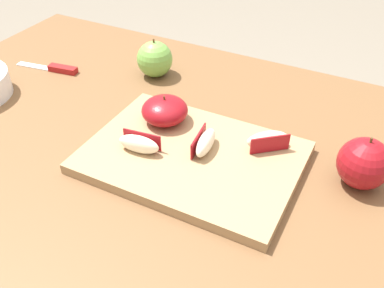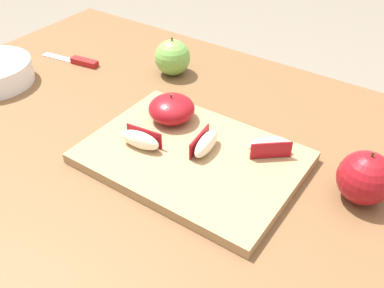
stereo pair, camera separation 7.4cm
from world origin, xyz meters
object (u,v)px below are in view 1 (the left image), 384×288
(whole_apple_red_delicious, at_px, (364,163))
(apple_wedge_left, at_px, (205,142))
(apple_wedge_right, at_px, (139,144))
(paring_knife, at_px, (58,69))
(cutting_board, at_px, (192,157))
(apple_half_skin_up, at_px, (165,110))
(apple_wedge_back, at_px, (268,140))
(whole_apple_granny_green, at_px, (155,59))

(whole_apple_red_delicious, bearing_deg, apple_wedge_left, -166.91)
(apple_wedge_right, relative_size, paring_knife, 0.48)
(cutting_board, distance_m, apple_half_skin_up, 0.12)
(apple_wedge_left, height_order, whole_apple_red_delicious, whole_apple_red_delicious)
(apple_wedge_back, height_order, apple_wedge_right, same)
(apple_half_skin_up, distance_m, whole_apple_red_delicious, 0.36)
(apple_wedge_right, distance_m, paring_knife, 0.40)
(cutting_board, xyz_separation_m, paring_knife, (-0.43, 0.15, -0.00))
(apple_half_skin_up, xyz_separation_m, apple_wedge_right, (0.01, -0.10, -0.01))
(apple_wedge_back, distance_m, apple_wedge_right, 0.22)
(apple_wedge_left, bearing_deg, whole_apple_red_delicious, 13.09)
(whole_apple_red_delicious, distance_m, whole_apple_granny_green, 0.51)
(paring_knife, bearing_deg, apple_wedge_back, -7.94)
(whole_apple_granny_green, bearing_deg, apple_half_skin_up, -53.83)
(apple_wedge_back, distance_m, whole_apple_granny_green, 0.37)
(apple_wedge_left, distance_m, apple_wedge_right, 0.11)
(apple_wedge_left, bearing_deg, cutting_board, -130.79)
(whole_apple_red_delicious, height_order, whole_apple_granny_green, whole_apple_red_delicious)
(apple_half_skin_up, distance_m, apple_wedge_back, 0.20)
(cutting_board, distance_m, whole_apple_granny_green, 0.32)
(apple_wedge_right, bearing_deg, apple_wedge_back, 30.02)
(paring_knife, relative_size, whole_apple_granny_green, 1.80)
(cutting_board, relative_size, paring_knife, 2.27)
(apple_wedge_back, bearing_deg, apple_half_skin_up, -176.82)
(cutting_board, xyz_separation_m, whole_apple_red_delicious, (0.27, 0.08, 0.03))
(cutting_board, relative_size, whole_apple_red_delicious, 3.92)
(apple_wedge_right, bearing_deg, apple_wedge_left, 29.18)
(cutting_board, height_order, apple_wedge_left, apple_wedge_left)
(apple_half_skin_up, relative_size, whole_apple_red_delicious, 0.94)
(apple_wedge_back, height_order, paring_knife, apple_wedge_back)
(whole_apple_red_delicious, bearing_deg, apple_wedge_back, -178.94)
(apple_wedge_back, bearing_deg, paring_knife, 172.06)
(whole_apple_red_delicious, relative_size, whole_apple_granny_green, 1.04)
(apple_wedge_right, relative_size, whole_apple_granny_green, 0.86)
(apple_wedge_back, relative_size, apple_wedge_left, 0.95)
(whole_apple_granny_green, bearing_deg, cutting_board, -47.52)
(apple_half_skin_up, height_order, whole_apple_granny_green, whole_apple_granny_green)
(cutting_board, height_order, apple_wedge_right, apple_wedge_right)
(apple_half_skin_up, bearing_deg, paring_knife, 165.80)
(apple_half_skin_up, xyz_separation_m, whole_apple_granny_green, (-0.13, 0.17, -0.00))
(whole_apple_red_delicious, bearing_deg, paring_knife, 174.09)
(whole_apple_granny_green, bearing_deg, paring_knife, -157.74)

